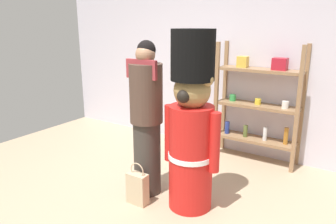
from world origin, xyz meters
name	(u,v)px	position (x,y,z in m)	size (l,w,h in m)	color
ground_plane	(145,214)	(0.00, 0.00, 0.00)	(6.40, 6.40, 0.00)	tan
back_wall	(234,65)	(0.00, 2.20, 1.30)	(6.40, 0.12, 2.60)	silver
merchandise_shelf	(258,102)	(0.47, 1.98, 0.84)	(1.16, 0.35, 1.65)	#93704C
teddy_bear_guard	(191,126)	(0.30, 0.40, 0.89)	(0.63, 0.47, 1.84)	red
person_shopper	(146,118)	(-0.26, 0.39, 0.89)	(0.38, 0.36, 1.73)	#38332D
shopping_bag	(137,188)	(-0.19, 0.13, 0.18)	(0.23, 0.12, 0.47)	#C1AD89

